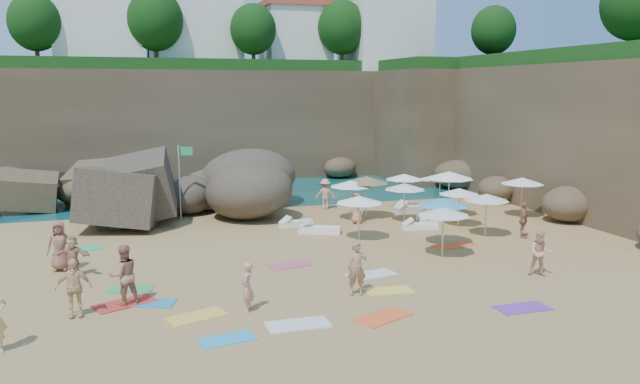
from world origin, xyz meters
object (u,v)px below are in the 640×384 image
object	(u,v)px
person_stand_3	(523,220)
person_stand_6	(247,287)
parasol_2	(449,175)
person_stand_2	(325,194)
person_stand_4	(356,208)
flag_pole	(182,172)
person_stand_5	(114,216)
lounger_0	(296,223)
parasol_1	(405,187)
parasol_0	(351,184)
rock_outcrop	(191,216)
person_stand_1	(124,275)

from	to	relation	value
person_stand_3	person_stand_6	world-z (taller)	person_stand_3
parasol_2	person_stand_2	size ratio (longest dim) A/B	1.50
person_stand_4	flag_pole	bearing A→B (deg)	-155.73
person_stand_6	parasol_2	bearing A→B (deg)	153.20
person_stand_5	person_stand_2	bearing A→B (deg)	-1.61
lounger_0	person_stand_2	size ratio (longest dim) A/B	0.97
parasol_2	person_stand_4	size ratio (longest dim) A/B	1.61
lounger_0	parasol_1	bearing A→B (deg)	-17.41
parasol_1	person_stand_4	xyz separation A→B (m)	(-2.44, 0.37, -1.03)
parasol_2	person_stand_3	world-z (taller)	parasol_2
lounger_0	person_stand_4	size ratio (longest dim) A/B	1.05
flag_pole	person_stand_3	xyz separation A→B (m)	(14.37, -8.64, -1.64)
parasol_1	person_stand_4	distance (m)	2.68
parasol_0	person_stand_3	distance (m)	8.62
parasol_0	person_stand_6	world-z (taller)	parasol_0
person_stand_5	person_stand_6	distance (m)	13.14
rock_outcrop	flag_pole	xyz separation A→B (m)	(-0.45, -0.89, 2.47)
parasol_1	lounger_0	distance (m)	5.79
person_stand_5	person_stand_6	xyz separation A→B (m)	(4.04, -12.51, 0.02)
rock_outcrop	person_stand_2	size ratio (longest dim) A/B	5.10
parasol_1	parasol_2	world-z (taller)	parasol_2
parasol_1	lounger_0	world-z (taller)	parasol_1
flag_pole	parasol_1	xyz separation A→B (m)	(10.67, -3.90, -0.65)
flag_pole	person_stand_4	distance (m)	9.11
rock_outcrop	person_stand_6	distance (m)	15.19
lounger_0	person_stand_2	xyz separation A→B (m)	(2.70, 3.75, 0.72)
parasol_1	person_stand_1	bearing A→B (deg)	-147.49
person_stand_4	person_stand_5	xyz separation A→B (m)	(-11.60, 1.76, -0.04)
flag_pole	person_stand_6	distance (m)	14.39
parasol_1	person_stand_4	size ratio (longest dim) A/B	1.32
person_stand_1	person_stand_3	size ratio (longest dim) A/B	1.17
rock_outcrop	parasol_2	world-z (taller)	parasol_2
parasol_0	person_stand_1	bearing A→B (deg)	-138.43
lounger_0	parasol_0	bearing A→B (deg)	-0.33
parasol_0	person_stand_6	bearing A→B (deg)	-123.11
parasol_1	lounger_0	bearing A→B (deg)	172.99
parasol_0	lounger_0	size ratio (longest dim) A/B	1.32
rock_outcrop	person_stand_5	distance (m)	4.72
rock_outcrop	person_stand_5	xyz separation A→B (m)	(-3.82, -2.66, 0.75)
flag_pole	person_stand_4	bearing A→B (deg)	-23.19
person_stand_2	person_stand_6	xyz separation A→B (m)	(-7.21, -14.80, -0.09)
person_stand_2	person_stand_4	world-z (taller)	person_stand_2
rock_outcrop	parasol_0	world-z (taller)	parasol_0
person_stand_5	parasol_2	bearing A→B (deg)	-18.69
parasol_0	parasol_2	xyz separation A→B (m)	(5.22, -0.72, 0.32)
person_stand_2	parasol_1	bearing A→B (deg)	137.07
person_stand_3	parasol_2	bearing A→B (deg)	40.56
parasol_2	person_stand_3	distance (m)	5.49
person_stand_5	person_stand_3	bearing A→B (deg)	-34.30
parasol_1	person_stand_3	xyz separation A→B (m)	(3.70, -4.74, -0.99)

